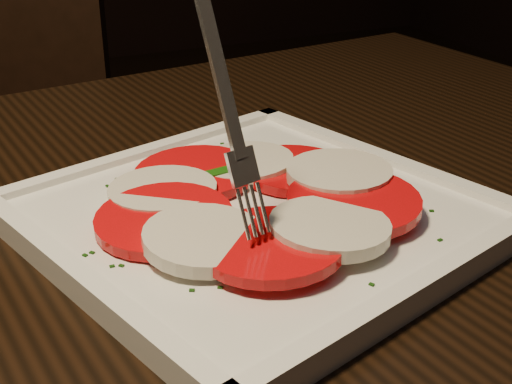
{
  "coord_description": "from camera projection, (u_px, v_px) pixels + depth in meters",
  "views": [
    {
      "loc": [
        -0.24,
        -0.77,
        1.02
      ],
      "look_at": [
        -0.04,
        -0.32,
        0.78
      ],
      "focal_mm": 50.0,
      "sensor_mm": 36.0,
      "label": 1
    }
  ],
  "objects": [
    {
      "name": "caprese_salad",
      "position": [
        256.0,
        198.0,
        0.55
      ],
      "size": [
        0.27,
        0.27,
        0.02
      ],
      "color": "red",
      "rests_on": "plate"
    },
    {
      "name": "plate",
      "position": [
        256.0,
        218.0,
        0.56
      ],
      "size": [
        0.4,
        0.4,
        0.01
      ],
      "primitive_type": "cube",
      "rotation": [
        0.0,
        0.0,
        0.31
      ],
      "color": "white",
      "rests_on": "table"
    },
    {
      "name": "fork",
      "position": [
        216.0,
        89.0,
        0.46
      ],
      "size": [
        0.05,
        0.08,
        0.18
      ],
      "primitive_type": null,
      "rotation": [
        0.0,
        0.0,
        0.27
      ],
      "color": "white",
      "rests_on": "caprese_salad"
    },
    {
      "name": "table",
      "position": [
        165.0,
        328.0,
        0.6
      ],
      "size": [
        1.3,
        0.95,
        0.75
      ],
      "rotation": [
        0.0,
        0.0,
        0.13
      ],
      "color": "black",
      "rests_on": "ground"
    }
  ]
}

